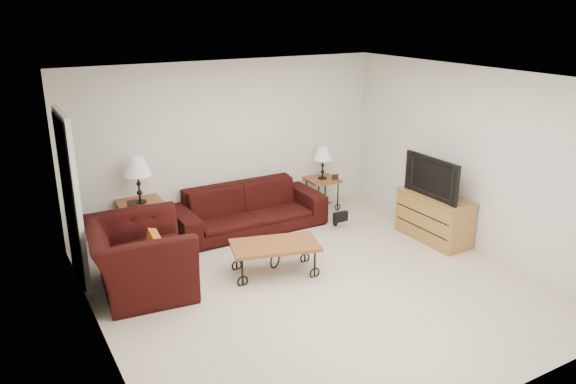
{
  "coord_description": "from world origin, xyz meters",
  "views": [
    {
      "loc": [
        -3.31,
        -5.09,
        3.25
      ],
      "look_at": [
        0.0,
        0.7,
        1.0
      ],
      "focal_mm": 34.63,
      "sensor_mm": 36.0,
      "label": 1
    }
  ],
  "objects_px": {
    "lamp_left": "(138,180)",
    "tv_stand": "(434,218)",
    "side_table_right": "(322,194)",
    "television": "(437,176)",
    "backpack": "(336,212)",
    "side_table_left": "(142,225)",
    "coffee_table": "(275,258)",
    "armchair": "(140,258)",
    "sofa": "(248,209)",
    "lamp_right": "(323,163)"
  },
  "relations": [
    {
      "from": "television",
      "to": "lamp_left",
      "type": "bearing_deg",
      "value": -116.5
    },
    {
      "from": "coffee_table",
      "to": "side_table_left",
      "type": "bearing_deg",
      "value": 126.22
    },
    {
      "from": "side_table_right",
      "to": "coffee_table",
      "type": "distance_m",
      "value": 2.44
    },
    {
      "from": "sofa",
      "to": "tv_stand",
      "type": "bearing_deg",
      "value": -37.52
    },
    {
      "from": "side_table_left",
      "to": "coffee_table",
      "type": "height_order",
      "value": "side_table_left"
    },
    {
      "from": "side_table_left",
      "to": "television",
      "type": "bearing_deg",
      "value": -26.5
    },
    {
      "from": "lamp_left",
      "to": "television",
      "type": "height_order",
      "value": "lamp_left"
    },
    {
      "from": "side_table_left",
      "to": "television",
      "type": "xyz_separation_m",
      "value": [
        3.71,
        -1.85,
        0.63
      ]
    },
    {
      "from": "lamp_right",
      "to": "tv_stand",
      "type": "distance_m",
      "value": 2.04
    },
    {
      "from": "coffee_table",
      "to": "backpack",
      "type": "distance_m",
      "value": 1.82
    },
    {
      "from": "side_table_left",
      "to": "sofa",
      "type": "bearing_deg",
      "value": -6.6
    },
    {
      "from": "side_table_right",
      "to": "backpack",
      "type": "height_order",
      "value": "side_table_right"
    },
    {
      "from": "armchair",
      "to": "tv_stand",
      "type": "relative_size",
      "value": 1.16
    },
    {
      "from": "tv_stand",
      "to": "backpack",
      "type": "relative_size",
      "value": 2.34
    },
    {
      "from": "side_table_left",
      "to": "television",
      "type": "relative_size",
      "value": 0.65
    },
    {
      "from": "sofa",
      "to": "backpack",
      "type": "height_order",
      "value": "sofa"
    },
    {
      "from": "tv_stand",
      "to": "lamp_left",
      "type": "bearing_deg",
      "value": 153.62
    },
    {
      "from": "backpack",
      "to": "side_table_right",
      "type": "bearing_deg",
      "value": 88.17
    },
    {
      "from": "side_table_right",
      "to": "armchair",
      "type": "relative_size",
      "value": 0.42
    },
    {
      "from": "side_table_right",
      "to": "lamp_right",
      "type": "height_order",
      "value": "lamp_right"
    },
    {
      "from": "tv_stand",
      "to": "backpack",
      "type": "xyz_separation_m",
      "value": [
        -0.95,
        1.12,
        -0.1
      ]
    },
    {
      "from": "side_table_left",
      "to": "tv_stand",
      "type": "height_order",
      "value": "tv_stand"
    },
    {
      "from": "lamp_right",
      "to": "coffee_table",
      "type": "height_order",
      "value": "lamp_right"
    },
    {
      "from": "side_table_left",
      "to": "coffee_table",
      "type": "bearing_deg",
      "value": -53.78
    },
    {
      "from": "sofa",
      "to": "lamp_right",
      "type": "xyz_separation_m",
      "value": [
        1.45,
        0.18,
        0.47
      ]
    },
    {
      "from": "side_table_left",
      "to": "side_table_right",
      "type": "xyz_separation_m",
      "value": [
        3.01,
        0.0,
        -0.06
      ]
    },
    {
      "from": "tv_stand",
      "to": "coffee_table",
      "type": "bearing_deg",
      "value": 175.73
    },
    {
      "from": "coffee_table",
      "to": "television",
      "type": "relative_size",
      "value": 1.08
    },
    {
      "from": "side_table_right",
      "to": "tv_stand",
      "type": "relative_size",
      "value": 0.48
    },
    {
      "from": "lamp_left",
      "to": "backpack",
      "type": "distance_m",
      "value": 2.97
    },
    {
      "from": "lamp_left",
      "to": "tv_stand",
      "type": "xyz_separation_m",
      "value": [
        3.73,
        -1.85,
        -0.65
      ]
    },
    {
      "from": "tv_stand",
      "to": "side_table_right",
      "type": "bearing_deg",
      "value": 111.29
    },
    {
      "from": "side_table_right",
      "to": "television",
      "type": "relative_size",
      "value": 0.54
    },
    {
      "from": "television",
      "to": "backpack",
      "type": "xyz_separation_m",
      "value": [
        -0.93,
        1.12,
        -0.72
      ]
    },
    {
      "from": "television",
      "to": "backpack",
      "type": "relative_size",
      "value": 2.1
    },
    {
      "from": "lamp_left",
      "to": "armchair",
      "type": "relative_size",
      "value": 0.51
    },
    {
      "from": "side_table_right",
      "to": "lamp_left",
      "type": "distance_m",
      "value": 3.09
    },
    {
      "from": "coffee_table",
      "to": "armchair",
      "type": "height_order",
      "value": "armchair"
    },
    {
      "from": "side_table_left",
      "to": "coffee_table",
      "type": "relative_size",
      "value": 0.6
    },
    {
      "from": "sofa",
      "to": "side_table_left",
      "type": "xyz_separation_m",
      "value": [
        -1.56,
        0.18,
        -0.01
      ]
    },
    {
      "from": "side_table_left",
      "to": "lamp_left",
      "type": "xyz_separation_m",
      "value": [
        0.0,
        0.0,
        0.66
      ]
    },
    {
      "from": "backpack",
      "to": "sofa",
      "type": "bearing_deg",
      "value": 171.36
    },
    {
      "from": "lamp_right",
      "to": "armchair",
      "type": "xyz_separation_m",
      "value": [
        -3.38,
        -1.24,
        -0.39
      ]
    },
    {
      "from": "side_table_right",
      "to": "television",
      "type": "bearing_deg",
      "value": -69.25
    },
    {
      "from": "side_table_right",
      "to": "television",
      "type": "distance_m",
      "value": 2.09
    },
    {
      "from": "armchair",
      "to": "television",
      "type": "relative_size",
      "value": 1.29
    },
    {
      "from": "armchair",
      "to": "tv_stand",
      "type": "xyz_separation_m",
      "value": [
        4.11,
        -0.6,
        -0.09
      ]
    },
    {
      "from": "lamp_left",
      "to": "side_table_left",
      "type": "bearing_deg",
      "value": 0.0
    },
    {
      "from": "lamp_left",
      "to": "armchair",
      "type": "xyz_separation_m",
      "value": [
        -0.38,
        -1.24,
        -0.56
      ]
    },
    {
      "from": "sofa",
      "to": "lamp_left",
      "type": "relative_size",
      "value": 3.53
    }
  ]
}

